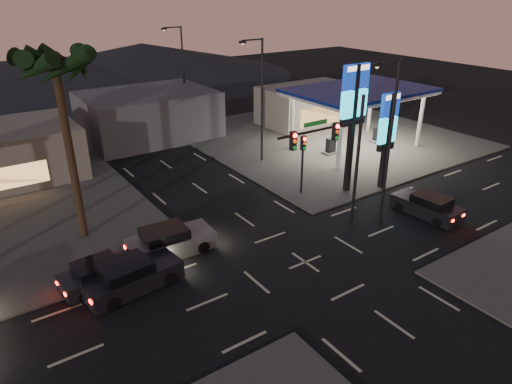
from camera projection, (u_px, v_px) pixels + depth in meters
ground at (305, 262)px, 24.52m from camera, size 140.00×140.00×0.00m
corner_lot_ne at (325, 137)px, 44.78m from camera, size 24.00×24.00×0.12m
gas_station at (359, 93)px, 39.71m from camera, size 12.20×8.20×5.47m
convenience_store at (308, 105)px, 48.77m from camera, size 10.00×6.00×4.00m
pylon_sign_tall at (354, 104)px, 30.41m from camera, size 2.20×0.35×9.00m
pylon_sign_short at (388, 127)px, 31.67m from camera, size 1.60×0.35×7.00m
traffic_signal_mast at (338, 147)px, 25.80m from camera, size 6.10×0.39×8.00m
pedestal_signal at (303, 155)px, 31.40m from camera, size 0.32×0.39×4.30m
streetlight_near at (388, 134)px, 26.43m from camera, size 2.14×0.25×10.00m
streetlight_mid at (260, 94)px, 36.19m from camera, size 2.14×0.25×10.00m
streetlight_far at (182, 70)px, 46.70m from camera, size 2.14×0.25×10.00m
palm_a at (56, 75)px, 23.12m from camera, size 4.41×4.41×10.86m
building_far_mid at (148, 115)px, 44.17m from camera, size 12.00×9.00×4.40m
hill_right at (143, 59)px, 76.29m from camera, size 50.00×50.00×5.00m
hill_center at (48, 70)px, 68.74m from camera, size 60.00×60.00×4.00m
car_lane_a_front at (131, 276)px, 22.06m from camera, size 4.98×2.51×1.57m
car_lane_b_front at (170, 241)px, 25.08m from camera, size 4.95×2.26×1.59m
car_lane_b_mid at (102, 273)px, 22.46m from camera, size 4.34×2.11×1.37m
suv_station at (428, 206)px, 29.24m from camera, size 2.09×4.47×1.46m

